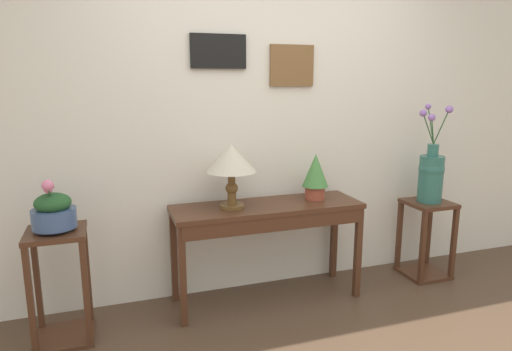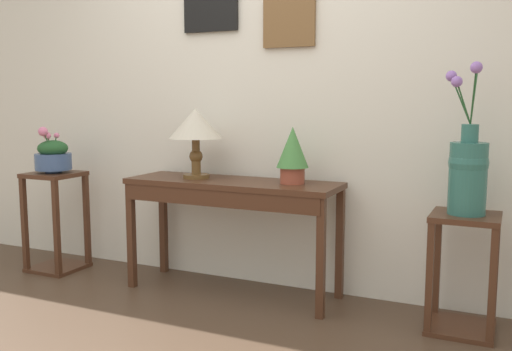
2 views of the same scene
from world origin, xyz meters
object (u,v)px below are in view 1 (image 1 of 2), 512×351
(pedestal_stand_left, at_px, (61,286))
(planter_bowl_wide_left, at_px, (53,211))
(table_lamp, at_px, (231,161))
(flower_vase_tall_right, at_px, (431,173))
(console_table, at_px, (268,218))
(pedestal_stand_right, at_px, (426,239))
(potted_plant_on_console, at_px, (315,174))

(pedestal_stand_left, height_order, planter_bowl_wide_left, planter_bowl_wide_left)
(table_lamp, height_order, flower_vase_tall_right, flower_vase_tall_right)
(console_table, bearing_deg, pedestal_stand_left, -177.17)
(pedestal_stand_left, bearing_deg, pedestal_stand_right, 1.39)
(planter_bowl_wide_left, bearing_deg, pedestal_stand_right, 1.42)
(planter_bowl_wide_left, bearing_deg, pedestal_stand_left, 77.04)
(console_table, bearing_deg, flower_vase_tall_right, -0.09)
(table_lamp, height_order, pedestal_stand_left, table_lamp)
(table_lamp, height_order, pedestal_stand_right, table_lamp)
(potted_plant_on_console, distance_m, flower_vase_tall_right, 1.00)
(potted_plant_on_console, xyz_separation_m, flower_vase_tall_right, (1.00, -0.06, -0.04))
(table_lamp, distance_m, pedestal_stand_right, 1.82)
(console_table, bearing_deg, pedestal_stand_right, -0.07)
(pedestal_stand_left, distance_m, flower_vase_tall_right, 2.84)
(potted_plant_on_console, bearing_deg, pedestal_stand_right, -3.37)
(pedestal_stand_right, relative_size, flower_vase_tall_right, 0.82)
(planter_bowl_wide_left, bearing_deg, potted_plant_on_console, 4.10)
(console_table, bearing_deg, planter_bowl_wide_left, -177.10)
(planter_bowl_wide_left, height_order, flower_vase_tall_right, flower_vase_tall_right)
(pedestal_stand_left, distance_m, planter_bowl_wide_left, 0.48)
(potted_plant_on_console, bearing_deg, table_lamp, -177.21)
(table_lamp, relative_size, planter_bowl_wide_left, 1.36)
(pedestal_stand_right, bearing_deg, potted_plant_on_console, 176.63)
(pedestal_stand_left, bearing_deg, flower_vase_tall_right, 1.37)
(pedestal_stand_right, distance_m, flower_vase_tall_right, 0.56)
(planter_bowl_wide_left, bearing_deg, table_lamp, 4.86)
(console_table, distance_m, flower_vase_tall_right, 1.41)
(console_table, distance_m, pedestal_stand_right, 1.43)
(pedestal_stand_right, height_order, flower_vase_tall_right, flower_vase_tall_right)
(pedestal_stand_left, relative_size, pedestal_stand_right, 1.12)
(potted_plant_on_console, bearing_deg, planter_bowl_wide_left, -175.90)
(potted_plant_on_console, xyz_separation_m, planter_bowl_wide_left, (-1.79, -0.13, -0.08))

